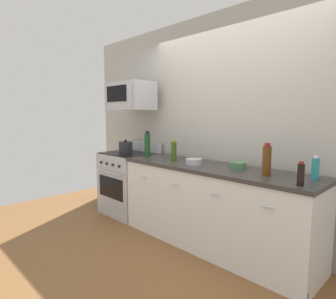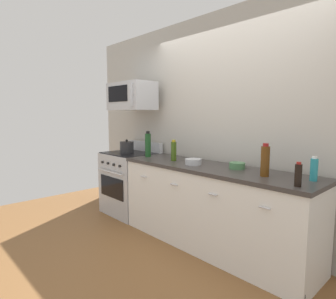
# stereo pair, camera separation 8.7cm
# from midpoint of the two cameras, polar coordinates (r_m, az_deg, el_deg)

# --- Properties ---
(ground_plane) EXTENTS (6.51, 6.51, 0.00)m
(ground_plane) POSITION_cam_midpoint_polar(r_m,az_deg,el_deg) (3.46, 7.85, -18.49)
(ground_plane) COLOR brown
(back_wall) EXTENTS (5.42, 0.10, 2.70)m
(back_wall) POSITION_cam_midpoint_polar(r_m,az_deg,el_deg) (3.46, 12.39, 4.58)
(back_wall) COLOR #B7B2A8
(back_wall) RESTS_ON ground_plane
(counter_unit) EXTENTS (2.33, 0.66, 0.92)m
(counter_unit) POSITION_cam_midpoint_polar(r_m,az_deg,el_deg) (3.29, 7.98, -11.25)
(counter_unit) COLOR white
(counter_unit) RESTS_ON ground_plane
(range_oven) EXTENTS (0.76, 0.69, 1.07)m
(range_oven) POSITION_cam_midpoint_polar(r_m,az_deg,el_deg) (4.36, -8.34, -6.55)
(range_oven) COLOR #B7BABF
(range_oven) RESTS_ON ground_plane
(microwave) EXTENTS (0.74, 0.44, 0.40)m
(microwave) POSITION_cam_midpoint_polar(r_m,az_deg,el_deg) (4.28, -8.16, 10.47)
(microwave) COLOR #B7BABF
(bottle_dish_soap) EXTENTS (0.06, 0.06, 0.21)m
(bottle_dish_soap) POSITION_cam_midpoint_polar(r_m,az_deg,el_deg) (2.77, 26.55, -3.43)
(bottle_dish_soap) COLOR teal
(bottle_dish_soap) RESTS_ON countertop_slab
(bottle_wine_green) EXTENTS (0.08, 0.08, 0.34)m
(bottle_wine_green) POSITION_cam_midpoint_polar(r_m,az_deg,el_deg) (3.84, -4.79, 0.95)
(bottle_wine_green) COLOR #19471E
(bottle_wine_green) RESTS_ON countertop_slab
(bottle_olive_oil) EXTENTS (0.07, 0.07, 0.26)m
(bottle_olive_oil) POSITION_cam_midpoint_polar(r_m,az_deg,el_deg) (3.49, 0.45, -0.29)
(bottle_olive_oil) COLOR #385114
(bottle_olive_oil) RESTS_ON countertop_slab
(bottle_wine_amber) EXTENTS (0.08, 0.08, 0.31)m
(bottle_wine_amber) POSITION_cam_midpoint_polar(r_m,az_deg,el_deg) (2.78, 18.28, -2.08)
(bottle_wine_amber) COLOR #59330F
(bottle_wine_amber) RESTS_ON countertop_slab
(bottle_soy_sauce_dark) EXTENTS (0.05, 0.05, 0.20)m
(bottle_soy_sauce_dark) POSITION_cam_midpoint_polar(r_m,az_deg,el_deg) (2.49, 24.10, -4.55)
(bottle_soy_sauce_dark) COLOR black
(bottle_soy_sauce_dark) RESTS_ON countertop_slab
(bowl_green_glaze) EXTENTS (0.16, 0.16, 0.07)m
(bowl_green_glaze) POSITION_cam_midpoint_polar(r_m,az_deg,el_deg) (3.09, 13.02, -3.07)
(bowl_green_glaze) COLOR #477A4C
(bowl_green_glaze) RESTS_ON countertop_slab
(bowl_steel_prep) EXTENTS (0.19, 0.19, 0.07)m
(bowl_steel_prep) POSITION_cam_midpoint_polar(r_m,az_deg,el_deg) (3.26, 4.43, -2.40)
(bowl_steel_prep) COLOR #B2B5BA
(bowl_steel_prep) RESTS_ON countertop_slab
(stockpot) EXTENTS (0.20, 0.20, 0.20)m
(stockpot) POSITION_cam_midpoint_polar(r_m,az_deg,el_deg) (4.24, -9.05, 0.43)
(stockpot) COLOR #262628
(stockpot) RESTS_ON range_oven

